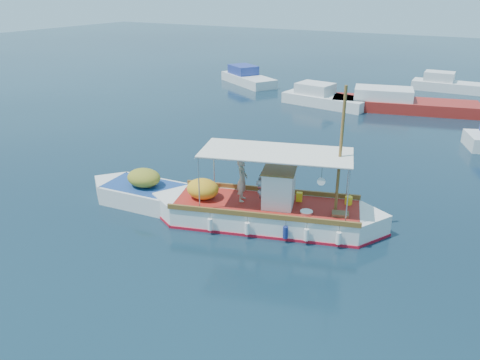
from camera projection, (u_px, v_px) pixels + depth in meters
The scene contains 7 objects.
ground at pixel (276, 231), 17.69m from camera, with size 160.00×160.00×0.00m, color black.
fishing_caique at pixel (264, 212), 18.06m from camera, with size 8.95×4.37×5.69m.
dinghy at pixel (162, 198), 19.52m from camera, with size 7.13×2.40×1.74m.
bg_boat_nw at pixel (323, 99), 35.98m from camera, with size 6.80×3.30×1.80m.
bg_boat_n at pixel (399, 104), 34.43m from camera, with size 10.66×5.07×1.80m.
bg_boat_far_w at pixel (247, 78), 43.76m from camera, with size 6.80×5.44×1.80m.
bg_boat_far_n at pixel (447, 85), 40.83m from camera, with size 6.08×2.10×1.80m.
Camera 1 is at (6.40, -14.26, 8.60)m, focal length 35.00 mm.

